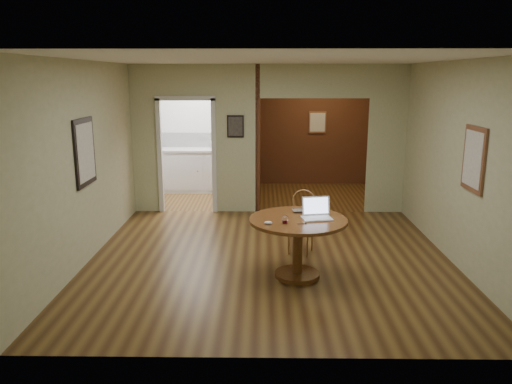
{
  "coord_description": "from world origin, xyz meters",
  "views": [
    {
      "loc": [
        -0.1,
        -6.56,
        2.49
      ],
      "look_at": [
        -0.19,
        -0.2,
        1.01
      ],
      "focal_mm": 35.0,
      "sensor_mm": 36.0,
      "label": 1
    }
  ],
  "objects_px": {
    "dining_table": "(298,234)",
    "open_laptop": "(316,213)",
    "chair": "(302,218)",
    "closed_laptop": "(307,212)"
  },
  "relations": [
    {
      "from": "closed_laptop",
      "to": "open_laptop",
      "type": "bearing_deg",
      "value": -75.77
    },
    {
      "from": "dining_table",
      "to": "open_laptop",
      "type": "distance_m",
      "value": 0.35
    },
    {
      "from": "closed_laptop",
      "to": "chair",
      "type": "bearing_deg",
      "value": 82.64
    },
    {
      "from": "dining_table",
      "to": "open_laptop",
      "type": "relative_size",
      "value": 3.1
    },
    {
      "from": "open_laptop",
      "to": "closed_laptop",
      "type": "bearing_deg",
      "value": 102.68
    },
    {
      "from": "chair",
      "to": "closed_laptop",
      "type": "xyz_separation_m",
      "value": [
        0.01,
        -0.65,
        0.27
      ]
    },
    {
      "from": "dining_table",
      "to": "open_laptop",
      "type": "bearing_deg",
      "value": 12.68
    },
    {
      "from": "chair",
      "to": "open_laptop",
      "type": "relative_size",
      "value": 2.3
    },
    {
      "from": "dining_table",
      "to": "chair",
      "type": "xyz_separation_m",
      "value": [
        0.12,
        0.93,
        -0.06
      ]
    },
    {
      "from": "open_laptop",
      "to": "closed_laptop",
      "type": "height_order",
      "value": "open_laptop"
    }
  ]
}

